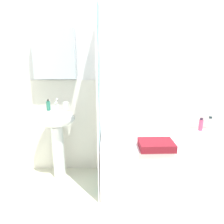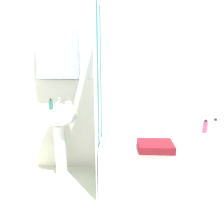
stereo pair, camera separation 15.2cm
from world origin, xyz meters
name	(u,v)px [view 2 (the right image)]	position (x,y,z in m)	size (l,w,h in m)	color
wall_back_tiled	(139,85)	(-0.06, 1.26, 1.14)	(3.60, 0.18, 2.40)	silver
sink	(59,128)	(-1.03, 1.03, 0.64)	(0.44, 0.34, 0.88)	white
faucet	(59,103)	(-1.03, 1.11, 0.94)	(0.03, 0.12, 0.12)	silver
soap_dispenser	(51,104)	(-1.11, 1.04, 0.93)	(0.05, 0.05, 0.13)	#2A745F
toothbrush_cup	(68,105)	(-0.92, 1.10, 0.92)	(0.07, 0.07, 0.08)	white
bathtub	(165,163)	(0.23, 0.87, 0.29)	(1.47, 0.70, 0.58)	white
shower_curtain	(99,103)	(-0.52, 0.87, 1.00)	(0.01, 0.70, 2.00)	white
conditioner_bottle	(215,126)	(0.86, 1.15, 0.66)	(0.05, 0.05, 0.18)	white
body_wash_bottle	(205,127)	(0.74, 1.13, 0.65)	(0.05, 0.05, 0.16)	#CD446B
towel_folded	(155,146)	(0.07, 0.62, 0.61)	(0.35, 0.26, 0.08)	maroon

